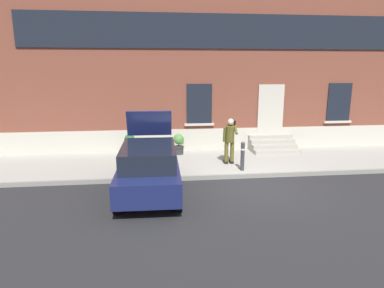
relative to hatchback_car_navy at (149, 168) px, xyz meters
name	(u,v)px	position (x,y,z in m)	size (l,w,h in m)	color
ground_plane	(253,187)	(3.26, 0.12, -0.80)	(80.00, 80.00, 0.00)	#232326
sidewalk	(233,161)	(3.26, 2.92, -0.72)	(24.00, 3.60, 0.15)	#99968E
curb_edge	(245,176)	(3.26, 1.06, -0.72)	(24.00, 0.12, 0.15)	gray
building_facade	(222,68)	(3.27, 5.41, 2.93)	(24.00, 1.52, 7.50)	brown
entrance_stoop	(272,145)	(5.36, 4.24, -0.41)	(1.97, 1.28, 0.64)	#9E998E
hatchback_car_navy	(149,168)	(0.00, 0.00, 0.00)	(1.86, 4.10, 2.34)	#161E4C
bollard_near_person	(243,155)	(3.27, 1.47, -0.09)	(0.15, 0.15, 1.04)	#333338
person_on_phone	(230,138)	(2.99, 2.34, 0.35)	(0.51, 0.50, 1.74)	#514C1E
planter_cream	(130,144)	(-0.83, 4.24, -0.19)	(0.44, 0.44, 0.86)	beige
planter_charcoal	(179,143)	(1.21, 4.06, -0.19)	(0.44, 0.44, 0.86)	#2D2D30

